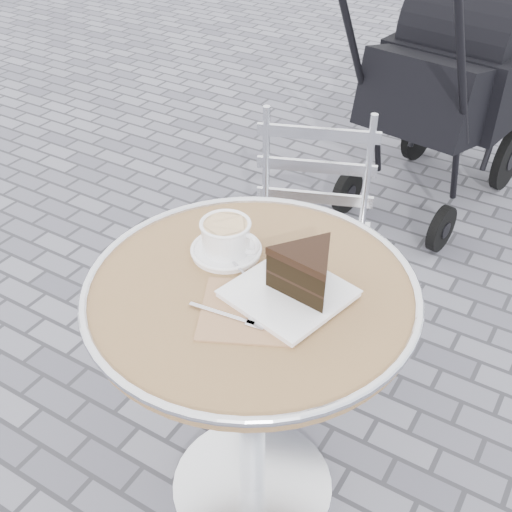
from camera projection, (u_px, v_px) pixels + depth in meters
The scene contains 6 objects.
ground at pixel (252, 489), 1.79m from camera, with size 80.00×80.00×0.00m, color slate.
cafe_table at pixel (252, 344), 1.45m from camera, with size 0.72×0.72×0.74m.
cappuccino_set at pixel (227, 240), 1.43m from camera, with size 0.17×0.16×0.08m.
cake_plate_set at pixel (301, 276), 1.30m from camera, with size 0.32×0.35×0.12m.
bistro_chair at pixel (312, 214), 1.99m from camera, with size 0.48×0.48×0.82m.
baby_stroller at pixel (452, 90), 2.76m from camera, with size 0.65×1.15×1.14m.
Camera 1 is at (0.55, -0.88, 1.60)m, focal length 45.00 mm.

